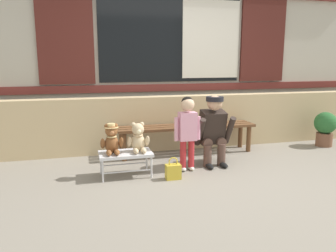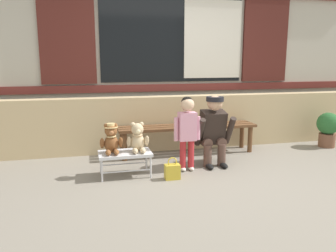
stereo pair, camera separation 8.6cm
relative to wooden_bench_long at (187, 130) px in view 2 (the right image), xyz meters
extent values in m
plane|color=gray|center=(-0.02, -1.06, -0.37)|extent=(60.00, 60.00, 0.00)
cube|color=tan|center=(-0.02, 0.37, 0.05)|extent=(7.40, 0.25, 0.85)
cube|color=#B7B2A3|center=(-0.02, 0.89, 1.47)|extent=(7.55, 0.20, 3.68)
cube|color=maroon|center=(-0.02, 0.77, 0.58)|extent=(6.95, 0.04, 0.12)
cube|color=black|center=(-0.02, 0.78, 1.38)|extent=(2.40, 0.03, 1.40)
cube|color=silver|center=(0.67, 0.76, 1.38)|extent=(1.02, 0.02, 1.29)
cube|color=#4C1E19|center=(-1.70, 0.77, 1.38)|extent=(0.84, 0.05, 1.43)
cube|color=#4C1E19|center=(1.66, 0.77, 1.38)|extent=(0.84, 0.05, 1.43)
cube|color=brown|center=(0.00, -0.14, 0.05)|extent=(2.10, 0.11, 0.04)
cube|color=brown|center=(0.00, 0.00, 0.05)|extent=(2.10, 0.11, 0.04)
cube|color=brown|center=(0.00, 0.14, 0.05)|extent=(2.10, 0.11, 0.04)
cylinder|color=brown|center=(-0.97, -0.14, -0.17)|extent=(0.07, 0.07, 0.40)
cylinder|color=brown|center=(-0.97, 0.14, -0.17)|extent=(0.07, 0.07, 0.40)
cylinder|color=brown|center=(0.97, -0.14, -0.17)|extent=(0.07, 0.07, 0.40)
cylinder|color=brown|center=(0.97, 0.14, -0.17)|extent=(0.07, 0.07, 0.40)
cube|color=silver|center=(-1.04, -0.78, -0.09)|extent=(0.64, 0.36, 0.04)
cylinder|color=silver|center=(-1.33, -0.93, -0.24)|extent=(0.02, 0.02, 0.26)
cylinder|color=silver|center=(-1.33, -0.63, -0.24)|extent=(0.02, 0.02, 0.26)
cylinder|color=silver|center=(-0.75, -0.93, -0.24)|extent=(0.02, 0.02, 0.26)
cylinder|color=silver|center=(-0.75, -0.63, -0.24)|extent=(0.02, 0.02, 0.26)
cylinder|color=silver|center=(-1.04, -0.93, -0.27)|extent=(0.58, 0.02, 0.02)
cylinder|color=silver|center=(-1.04, -0.63, -0.27)|extent=(0.58, 0.02, 0.02)
ellipsoid|color=brown|center=(-1.20, -0.76, 0.04)|extent=(0.17, 0.14, 0.22)
sphere|color=brown|center=(-1.20, -0.77, 0.20)|extent=(0.15, 0.15, 0.15)
sphere|color=#AE6E42|center=(-1.20, -0.82, 0.19)|extent=(0.06, 0.06, 0.06)
sphere|color=brown|center=(-1.25, -0.76, 0.26)|extent=(0.06, 0.06, 0.06)
ellipsoid|color=brown|center=(-1.31, -0.79, 0.06)|extent=(0.06, 0.11, 0.16)
ellipsoid|color=brown|center=(-1.24, -0.87, -0.04)|extent=(0.06, 0.15, 0.06)
sphere|color=brown|center=(-1.14, -0.76, 0.26)|extent=(0.06, 0.06, 0.06)
ellipsoid|color=brown|center=(-1.09, -0.79, 0.06)|extent=(0.06, 0.11, 0.16)
ellipsoid|color=brown|center=(-1.15, -0.87, -0.04)|extent=(0.06, 0.15, 0.06)
torus|color=#D6B775|center=(-1.20, -0.76, 0.13)|extent=(0.13, 0.13, 0.02)
cylinder|color=#D6B775|center=(-1.20, -0.76, 0.24)|extent=(0.17, 0.17, 0.01)
cylinder|color=#D6B775|center=(-1.20, -0.76, 0.27)|extent=(0.10, 0.10, 0.04)
ellipsoid|color=#CCB289|center=(-0.88, -0.76, 0.04)|extent=(0.17, 0.14, 0.22)
sphere|color=#CCB289|center=(-0.88, -0.77, 0.20)|extent=(0.15, 0.15, 0.15)
sphere|color=#FFEEBB|center=(-0.88, -0.82, 0.19)|extent=(0.06, 0.06, 0.06)
sphere|color=#CCB289|center=(-0.93, -0.76, 0.26)|extent=(0.06, 0.06, 0.06)
ellipsoid|color=#CCB289|center=(-0.99, -0.79, 0.06)|extent=(0.06, 0.11, 0.16)
ellipsoid|color=#CCB289|center=(-0.92, -0.87, -0.04)|extent=(0.06, 0.15, 0.06)
sphere|color=#CCB289|center=(-0.82, -0.76, 0.26)|extent=(0.06, 0.06, 0.06)
ellipsoid|color=#CCB289|center=(-0.77, -0.79, 0.06)|extent=(0.06, 0.11, 0.16)
ellipsoid|color=#CCB289|center=(-0.83, -0.87, -0.04)|extent=(0.06, 0.15, 0.06)
torus|color=beige|center=(-0.88, -0.76, 0.13)|extent=(0.13, 0.13, 0.02)
cylinder|color=#B7282D|center=(-0.29, -0.76, -0.15)|extent=(0.08, 0.08, 0.36)
ellipsoid|color=silver|center=(-0.29, -0.78, -0.35)|extent=(0.07, 0.12, 0.05)
cylinder|color=#B7282D|center=(-0.18, -0.76, -0.15)|extent=(0.08, 0.08, 0.36)
ellipsoid|color=silver|center=(-0.18, -0.78, -0.35)|extent=(0.07, 0.12, 0.05)
cube|color=pink|center=(-0.24, -0.76, 0.21)|extent=(0.22, 0.15, 0.36)
cylinder|color=pink|center=(-0.38, -0.76, 0.18)|extent=(0.06, 0.06, 0.30)
cylinder|color=pink|center=(-0.09, -0.76, 0.18)|extent=(0.06, 0.06, 0.30)
sphere|color=#DBB28E|center=(-0.24, -0.76, 0.49)|extent=(0.17, 0.17, 0.17)
sphere|color=black|center=(-0.24, -0.75, 0.51)|extent=(0.16, 0.16, 0.16)
cylinder|color=brown|center=(0.07, -0.69, -0.22)|extent=(0.11, 0.11, 0.30)
cylinder|color=brown|center=(0.07, -0.55, -0.05)|extent=(0.13, 0.32, 0.13)
ellipsoid|color=black|center=(0.07, -0.77, -0.34)|extent=(0.09, 0.20, 0.06)
cylinder|color=brown|center=(0.27, -0.69, -0.22)|extent=(0.11, 0.11, 0.30)
cylinder|color=brown|center=(0.27, -0.55, -0.05)|extent=(0.13, 0.32, 0.13)
ellipsoid|color=black|center=(0.27, -0.77, -0.34)|extent=(0.09, 0.20, 0.06)
cube|color=#2D231E|center=(0.17, -0.58, 0.15)|extent=(0.32, 0.30, 0.47)
cylinder|color=#2D231E|center=(-0.04, -0.68, 0.11)|extent=(0.08, 0.28, 0.40)
cylinder|color=#2D231E|center=(0.38, -0.68, 0.11)|extent=(0.08, 0.28, 0.40)
sphere|color=tan|center=(0.17, -0.65, 0.48)|extent=(0.20, 0.20, 0.20)
cylinder|color=black|center=(0.17, -0.65, 0.53)|extent=(0.23, 0.23, 0.06)
cube|color=brown|center=(0.36, -0.49, 0.01)|extent=(0.10, 0.22, 0.16)
cube|color=gold|center=(-0.50, -1.03, -0.28)|extent=(0.18, 0.11, 0.18)
torus|color=gold|center=(-0.50, -1.03, -0.16)|extent=(0.11, 0.01, 0.11)
cylinder|color=brown|center=(2.36, -0.15, -0.26)|extent=(0.26, 0.26, 0.22)
sphere|color=#28602D|center=(2.36, -0.15, 0.02)|extent=(0.36, 0.36, 0.36)
camera|label=1|loc=(-1.55, -4.72, 1.02)|focal=35.83mm
camera|label=2|loc=(-1.47, -4.74, 1.02)|focal=35.83mm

